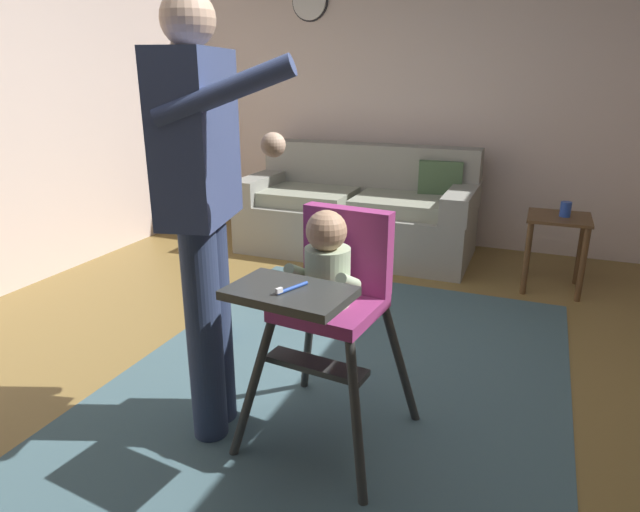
# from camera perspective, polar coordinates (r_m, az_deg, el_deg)

# --- Properties ---
(ground) EXTENTS (6.08, 6.84, 0.10)m
(ground) POSITION_cam_1_polar(r_m,az_deg,el_deg) (2.76, -3.55, -13.83)
(ground) COLOR olive
(wall_far) EXTENTS (5.28, 0.06, 2.56)m
(wall_far) POSITION_cam_1_polar(r_m,az_deg,el_deg) (4.86, 10.25, 16.52)
(wall_far) COLOR beige
(wall_far) RESTS_ON ground
(area_rug) EXTENTS (2.08, 2.81, 0.01)m
(area_rug) POSITION_cam_1_polar(r_m,az_deg,el_deg) (2.72, 2.03, -13.06)
(area_rug) COLOR #44626B
(area_rug) RESTS_ON ground
(couch) EXTENTS (1.89, 0.86, 0.86)m
(couch) POSITION_cam_1_polar(r_m,az_deg,el_deg) (4.57, 4.07, 4.61)
(couch) COLOR gray
(couch) RESTS_ON ground
(high_chair) EXTENTS (0.67, 0.77, 0.97)m
(high_chair) POSITION_cam_1_polar(r_m,az_deg,el_deg) (2.06, 1.03, -3.02)
(high_chair) COLOR #353735
(high_chair) RESTS_ON ground
(adult_standing) EXTENTS (0.59, 0.50, 1.69)m
(adult_standing) POSITION_cam_1_polar(r_m,az_deg,el_deg) (2.09, -12.15, 5.26)
(adult_standing) COLOR navy
(adult_standing) RESTS_ON ground
(toy_ball) EXTENTS (0.15, 0.15, 0.15)m
(toy_ball) POSITION_cam_1_polar(r_m,az_deg,el_deg) (3.18, -10.93, -6.97)
(toy_ball) COLOR #284CB7
(toy_ball) RESTS_ON ground
(side_table) EXTENTS (0.40, 0.40, 0.52)m
(side_table) POSITION_cam_1_polar(r_m,az_deg,el_deg) (4.03, 23.46, 1.91)
(side_table) COLOR brown
(side_table) RESTS_ON ground
(sippy_cup) EXTENTS (0.07, 0.07, 0.10)m
(sippy_cup) POSITION_cam_1_polar(r_m,az_deg,el_deg) (3.99, 24.24, 4.47)
(sippy_cup) COLOR #284CB7
(sippy_cup) RESTS_ON side_table
(wall_clock) EXTENTS (0.33, 0.04, 0.33)m
(wall_clock) POSITION_cam_1_polar(r_m,az_deg,el_deg) (5.14, -1.06, 25.03)
(wall_clock) COLOR white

